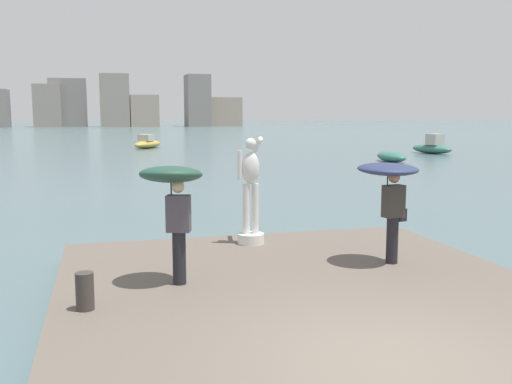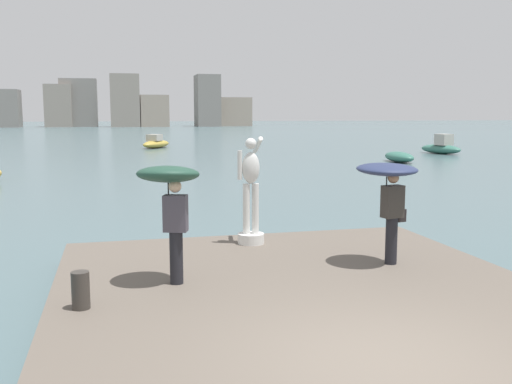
{
  "view_description": "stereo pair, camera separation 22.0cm",
  "coord_description": "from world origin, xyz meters",
  "px_view_note": "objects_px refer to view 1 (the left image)",
  "views": [
    {
      "loc": [
        -3.1,
        -5.67,
        3.19
      ],
      "look_at": [
        0.0,
        5.95,
        1.55
      ],
      "focal_mm": 40.37,
      "sensor_mm": 36.0,
      "label": 1
    },
    {
      "loc": [
        -2.89,
        -5.73,
        3.19
      ],
      "look_at": [
        0.0,
        5.95,
        1.55
      ],
      "focal_mm": 40.37,
      "sensor_mm": 36.0,
      "label": 2
    }
  ],
  "objects_px": {
    "statue_white_figure": "(251,199)",
    "boat_mid": "(432,147)",
    "mooring_bollard": "(85,291)",
    "boat_far": "(147,143)",
    "onlooker_left": "(173,189)",
    "onlooker_right": "(390,183)",
    "boat_near": "(391,157)"
  },
  "relations": [
    {
      "from": "boat_near",
      "to": "boat_far",
      "type": "relative_size",
      "value": 0.78
    },
    {
      "from": "boat_near",
      "to": "boat_far",
      "type": "height_order",
      "value": "boat_far"
    },
    {
      "from": "mooring_bollard",
      "to": "boat_far",
      "type": "distance_m",
      "value": 46.29
    },
    {
      "from": "statue_white_figure",
      "to": "boat_far",
      "type": "bearing_deg",
      "value": 88.63
    },
    {
      "from": "mooring_bollard",
      "to": "boat_far",
      "type": "relative_size",
      "value": 0.12
    },
    {
      "from": "onlooker_left",
      "to": "statue_white_figure",
      "type": "bearing_deg",
      "value": 52.44
    },
    {
      "from": "onlooker_right",
      "to": "mooring_bollard",
      "type": "bearing_deg",
      "value": -167.23
    },
    {
      "from": "onlooker_left",
      "to": "mooring_bollard",
      "type": "xyz_separation_m",
      "value": [
        -1.4,
        -0.97,
        -1.3
      ]
    },
    {
      "from": "onlooker_right",
      "to": "mooring_bollard",
      "type": "distance_m",
      "value": 5.7
    },
    {
      "from": "onlooker_right",
      "to": "mooring_bollard",
      "type": "relative_size",
      "value": 3.49
    },
    {
      "from": "boat_far",
      "to": "onlooker_left",
      "type": "bearing_deg",
      "value": -93.77
    },
    {
      "from": "mooring_bollard",
      "to": "statue_white_figure",
      "type": "bearing_deg",
      "value": 46.31
    },
    {
      "from": "onlooker_right",
      "to": "mooring_bollard",
      "type": "height_order",
      "value": "onlooker_right"
    },
    {
      "from": "onlooker_left",
      "to": "onlooker_right",
      "type": "distance_m",
      "value": 4.03
    },
    {
      "from": "onlooker_left",
      "to": "boat_mid",
      "type": "relative_size",
      "value": 0.48
    },
    {
      "from": "onlooker_left",
      "to": "boat_mid",
      "type": "xyz_separation_m",
      "value": [
        24.54,
        31.7,
        -1.45
      ]
    },
    {
      "from": "onlooker_right",
      "to": "boat_far",
      "type": "xyz_separation_m",
      "value": [
        -1.05,
        44.85,
        -1.47
      ]
    },
    {
      "from": "mooring_bollard",
      "to": "boat_mid",
      "type": "xyz_separation_m",
      "value": [
        25.94,
        32.67,
        -0.15
      ]
    },
    {
      "from": "onlooker_left",
      "to": "onlooker_right",
      "type": "relative_size",
      "value": 1.05
    },
    {
      "from": "boat_near",
      "to": "boat_mid",
      "type": "relative_size",
      "value": 0.86
    },
    {
      "from": "boat_near",
      "to": "mooring_bollard",
      "type": "bearing_deg",
      "value": -125.71
    },
    {
      "from": "mooring_bollard",
      "to": "boat_far",
      "type": "height_order",
      "value": "boat_far"
    },
    {
      "from": "onlooker_right",
      "to": "boat_near",
      "type": "height_order",
      "value": "onlooker_right"
    },
    {
      "from": "statue_white_figure",
      "to": "boat_near",
      "type": "xyz_separation_m",
      "value": [
        15.52,
        22.75,
        -1.03
      ]
    },
    {
      "from": "boat_mid",
      "to": "boat_far",
      "type": "bearing_deg",
      "value": 148.12
    },
    {
      "from": "boat_far",
      "to": "mooring_bollard",
      "type": "bearing_deg",
      "value": -95.42
    },
    {
      "from": "statue_white_figure",
      "to": "boat_near",
      "type": "distance_m",
      "value": 27.56
    },
    {
      "from": "statue_white_figure",
      "to": "boat_near",
      "type": "bearing_deg",
      "value": 55.69
    },
    {
      "from": "boat_near",
      "to": "boat_far",
      "type": "distance_m",
      "value": 24.56
    },
    {
      "from": "statue_white_figure",
      "to": "boat_mid",
      "type": "height_order",
      "value": "statue_white_figure"
    },
    {
      "from": "mooring_bollard",
      "to": "boat_mid",
      "type": "bearing_deg",
      "value": 51.55
    },
    {
      "from": "onlooker_right",
      "to": "mooring_bollard",
      "type": "xyz_separation_m",
      "value": [
        -5.42,
        -1.23,
        -1.25
      ]
    }
  ]
}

